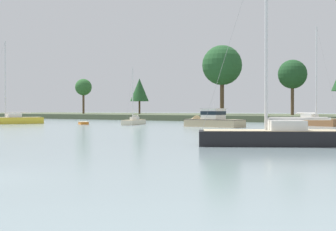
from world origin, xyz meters
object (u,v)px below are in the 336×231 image
dinghy_orange (83,123)px  sailboat_yellow (11,122)px  sailboat_cream (134,123)px  sailboat_wood (312,123)px  cruiser_sand (208,123)px  sailboat_black (279,141)px

dinghy_orange → sailboat_yellow: size_ratio=0.23×
sailboat_cream → sailboat_wood: bearing=26.8°
sailboat_wood → cruiser_sand: 14.82m
sailboat_wood → sailboat_black: 38.19m
dinghy_orange → sailboat_black: 46.12m
dinghy_orange → cruiser_sand: size_ratio=0.34×
sailboat_cream → sailboat_black: sailboat_black is taller
sailboat_wood → cruiser_sand: sailboat_wood is taller
cruiser_sand → sailboat_yellow: sailboat_yellow is taller
sailboat_wood → sailboat_black: sailboat_black is taller
sailboat_yellow → sailboat_black: bearing=-19.2°
sailboat_cream → sailboat_wood: sailboat_wood is taller
dinghy_orange → sailboat_black: bearing=-29.4°
sailboat_black → sailboat_yellow: bearing=160.8°
dinghy_orange → cruiser_sand: bearing=6.2°
sailboat_wood → sailboat_yellow: (-39.25, -18.97, -0.02)m
sailboat_wood → cruiser_sand: (-9.07, -11.72, 0.19)m
sailboat_cream → sailboat_yellow: sailboat_yellow is taller
sailboat_black → sailboat_cream: bearing=142.3°
sailboat_cream → cruiser_sand: bearing=-3.2°
sailboat_cream → dinghy_orange: size_ratio=2.82×
dinghy_orange → sailboat_wood: size_ratio=0.22×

